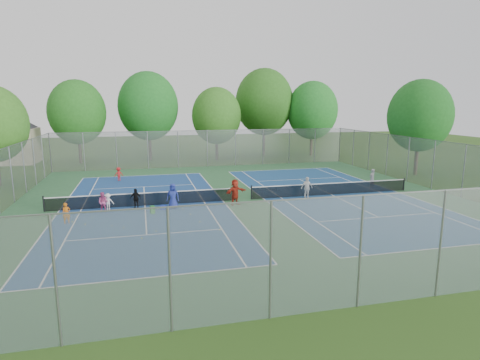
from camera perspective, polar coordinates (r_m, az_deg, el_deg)
name	(u,v)px	position (r m, az deg, el deg)	size (l,w,h in m)	color
ground	(243,200)	(29.28, 0.47, -2.86)	(120.00, 120.00, 0.00)	#2B4F18
court_pad	(243,200)	(29.28, 0.47, -2.85)	(32.00, 32.00, 0.01)	#2E6138
court_left	(145,206)	(28.41, -13.37, -3.57)	(10.97, 23.77, 0.01)	navy
court_right	(331,195)	(31.70, 12.83, -2.03)	(10.97, 23.77, 0.01)	navy
net_left	(145,199)	(28.30, -13.40, -2.71)	(12.87, 0.10, 0.91)	black
net_right	(331,189)	(31.61, 12.86, -1.26)	(12.87, 0.10, 0.91)	black
fence_north	(207,149)	(44.39, -4.68, 4.48)	(32.00, 0.10, 4.00)	gray
fence_south	(360,252)	(14.43, 16.72, -9.82)	(32.00, 0.10, 4.00)	gray
fence_east	(433,165)	(36.27, 25.79, 1.95)	(32.00, 0.10, 4.00)	gray
house	(7,127)	(53.72, -30.25, 6.53)	(11.03, 11.03, 7.30)	#B7A88C
tree_nw	(77,112)	(50.03, -22.16, 8.92)	(6.40, 6.40, 9.58)	#443326
tree_nl	(148,106)	(50.54, -12.91, 10.20)	(7.20, 7.20, 10.69)	#443326
tree_nc	(216,116)	(49.40, -3.37, 9.10)	(6.00, 6.00, 8.85)	#443326
tree_nr	(264,102)	(53.98, 3.47, 11.01)	(7.60, 7.60, 11.42)	#443326
tree_ne	(312,110)	(54.24, 10.25, 9.72)	(6.60, 6.60, 9.77)	#443326
tree_side_e	(420,116)	(42.49, 24.21, 8.33)	(6.00, 6.00, 9.20)	#443326
ball_crate	(163,208)	(27.13, -10.88, -3.86)	(0.34, 0.34, 0.29)	#1732AF
ball_hopper	(152,210)	(26.27, -12.34, -4.17)	(0.26, 0.26, 0.51)	#227C2A
student_a	(66,213)	(25.62, -23.47, -4.37)	(0.46, 0.30, 1.25)	orange
student_b	(103,202)	(27.41, -18.88, -3.01)	(0.64, 0.50, 1.32)	#CC4F89
student_c	(108,202)	(27.79, -18.25, -2.98)	(0.74, 0.42, 1.14)	white
student_d	(136,199)	(27.67, -14.62, -2.58)	(0.81, 0.34, 1.38)	black
student_e	(173,196)	(27.14, -9.52, -2.27)	(0.84, 0.54, 1.71)	navy
student_f	(235,192)	(27.69, -0.69, -1.75)	(1.68, 0.53, 1.81)	#A32717
child_far_baseline	(119,174)	(37.88, -16.87, 0.81)	(0.80, 0.46, 1.25)	#B2191B
instructor	(372,178)	(35.15, 18.27, 0.24)	(0.57, 0.38, 1.57)	gray
teen_court_b	(307,188)	(29.88, 9.48, -1.11)	(0.96, 0.40, 1.64)	silver
tennis_ball_0	(85,225)	(25.05, -21.16, -5.94)	(0.07, 0.07, 0.07)	#C5E635
tennis_ball_1	(182,209)	(26.89, -8.19, -4.16)	(0.07, 0.07, 0.07)	#AAC32D
tennis_ball_2	(220,230)	(22.45, -2.90, -7.13)	(0.07, 0.07, 0.07)	#DFF438
tennis_ball_3	(169,216)	(25.56, -10.07, -5.02)	(0.07, 0.07, 0.07)	#C3E034
tennis_ball_4	(190,214)	(25.64, -7.08, -4.88)	(0.07, 0.07, 0.07)	#E3ED37
tennis_ball_5	(156,231)	(22.70, -11.85, -7.15)	(0.07, 0.07, 0.07)	gold
tennis_ball_6	(92,218)	(26.35, -20.29, -5.06)	(0.07, 0.07, 0.07)	#C2E535
tennis_ball_7	(200,222)	(23.99, -5.71, -5.97)	(0.07, 0.07, 0.07)	#D1E334
tennis_ball_8	(112,226)	(24.30, -17.76, -6.24)	(0.07, 0.07, 0.07)	#CDD631
tennis_ball_9	(142,238)	(21.73, -13.78, -8.07)	(0.07, 0.07, 0.07)	#CBF138
tennis_ball_10	(123,228)	(23.71, -16.24, -6.57)	(0.07, 0.07, 0.07)	#BECF30
tennis_ball_11	(72,222)	(25.89, -22.76, -5.52)	(0.07, 0.07, 0.07)	#A8C72E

